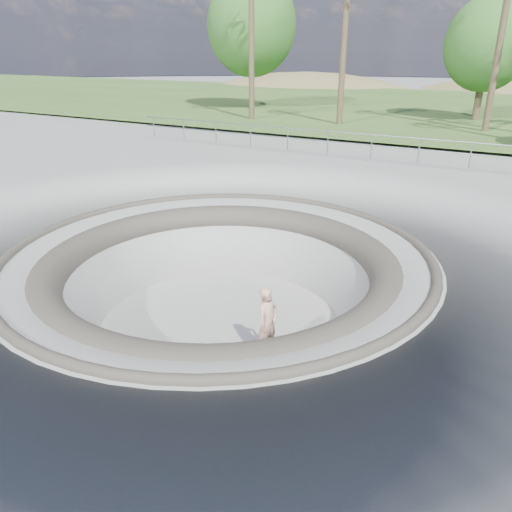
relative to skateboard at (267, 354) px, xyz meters
name	(u,v)px	position (x,y,z in m)	size (l,w,h in m)	color
ground	(219,253)	(-1.77, 0.80, 1.83)	(180.00, 180.00, 0.00)	#989994
skate_bowl	(221,319)	(-1.77, 0.80, 0.00)	(14.00, 14.00, 4.10)	#989994
grass_strip	(455,108)	(-1.77, 34.80, 2.05)	(180.00, 36.00, 0.12)	#3B5722
distant_hills	(512,155)	(2.00, 57.97, -5.19)	(103.20, 45.00, 28.60)	olive
safety_railing	(371,146)	(-1.77, 12.80, 2.52)	(25.00, 0.06, 1.03)	gray
skateboard	(267,354)	(0.00, 0.00, 0.00)	(0.84, 0.50, 0.08)	#94573B
skater	(268,322)	(0.00, 0.00, 0.83)	(0.60, 0.39, 1.63)	tan
bushy_tree_left	(251,25)	(-15.54, 26.52, 8.00)	(6.69, 6.09, 9.66)	brown
bushy_tree_mid	(487,44)	(0.60, 27.50, 6.63)	(5.18, 4.71, 7.47)	brown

